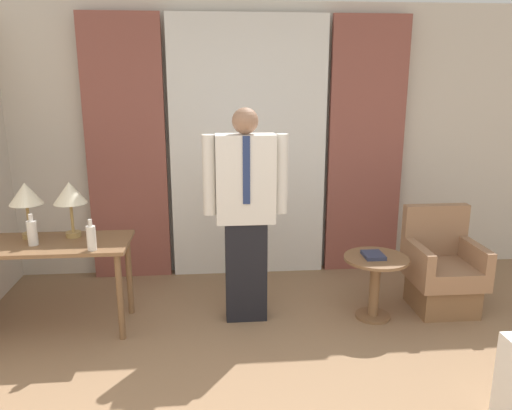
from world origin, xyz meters
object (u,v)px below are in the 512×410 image
table_lamp_right (70,195)px  book (373,255)px  person (246,209)px  table_lamp_left (26,196)px  side_table (375,277)px  bottle_by_lamp (91,237)px  desk (48,255)px  armchair (442,272)px  bottle_near_edge (32,232)px

table_lamp_right → book: 2.51m
person → book: 1.13m
table_lamp_left → side_table: 2.91m
bottle_by_lamp → table_lamp_left: bearing=148.5°
desk → person: (1.57, 0.05, 0.33)m
desk → table_lamp_right: bearing=38.6°
table_lamp_left → armchair: size_ratio=0.51×
armchair → book: (-0.67, -0.13, 0.23)m
table_lamp_right → side_table: 2.59m
person → side_table: 1.23m
armchair → bottle_by_lamp: bearing=-174.0°
desk → side_table: bearing=-0.9°
table_lamp_left → book: table_lamp_left is taller
desk → armchair: bearing=1.6°
armchair → side_table: size_ratio=1.64×
table_lamp_right → armchair: (3.12, -0.04, -0.75)m
side_table → book: 0.19m
bottle_near_edge → person: 1.66m
table_lamp_left → bottle_near_edge: (0.09, -0.18, -0.25)m
table_lamp_right → side_table: size_ratio=0.83×
side_table → book: size_ratio=2.67×
bottle_by_lamp → book: size_ratio=1.17×
table_lamp_right → bottle_near_edge: (-0.25, -0.18, -0.25)m
bottle_by_lamp → side_table: size_ratio=0.44×
table_lamp_right → desk: bearing=-141.4°
bottle_near_edge → book: (2.71, 0.01, -0.28)m
desk → table_lamp_right: size_ratio=2.80×
bottle_near_edge → person: bearing=3.4°
bottle_by_lamp → side_table: bearing=4.2°
table_lamp_left → table_lamp_right: same height
side_table → person: bearing=175.1°
table_lamp_left → bottle_by_lamp: bearing=-31.5°
bottle_by_lamp → book: bearing=4.5°
bottle_by_lamp → person: 1.21m
bottle_near_edge → armchair: (3.38, 0.14, -0.51)m
book → bottle_near_edge: bearing=-179.7°
table_lamp_right → table_lamp_left: bearing=180.0°
person → book: (1.06, -0.08, -0.40)m
desk → person: size_ratio=0.72×
bottle_near_edge → bottle_by_lamp: (0.48, -0.16, -0.00)m
desk → table_lamp_left: 0.50m
desk → table_lamp_right: 0.50m
desk → bottle_by_lamp: 0.49m
desk → armchair: armchair is taller
table_lamp_left → table_lamp_right: (0.34, 0.00, 0.00)m
bottle_by_lamp → person: person is taller
bottle_near_edge → desk: bearing=30.4°
table_lamp_left → side_table: bearing=-3.6°
bottle_near_edge → bottle_by_lamp: size_ratio=1.03×
desk → bottle_by_lamp: (0.39, -0.21, 0.20)m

